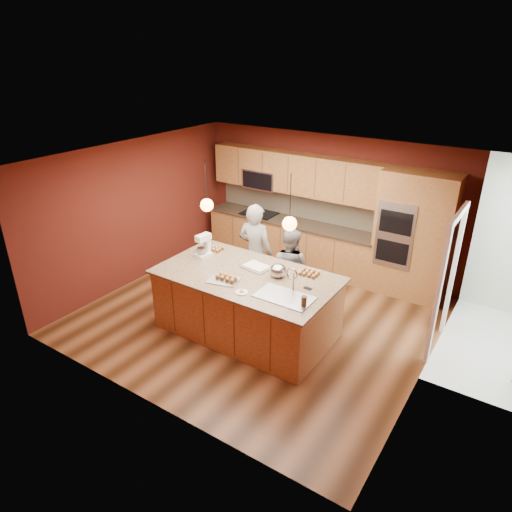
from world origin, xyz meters
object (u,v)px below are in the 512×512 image
Objects in this scene: person_left at (255,252)px; stand_mixer at (203,247)px; island at (247,303)px; mixing_bowl at (278,271)px; person_right at (290,269)px.

person_left is 4.61× the size of stand_mixer.
island is at bearing 111.74° from person_left.
mixing_bowl is at bearing 8.31° from stand_mixer.
mixing_bowl is at bearing 106.72° from person_right.
mixing_bowl is at bearing 25.52° from island.
stand_mixer reaches higher than island.
island is 0.76m from mixing_bowl.
person_right is at bearing 80.75° from island.
mixing_bowl is (0.96, -0.83, 0.24)m from person_left.
person_right is 5.81× the size of mixing_bowl.
mixing_bowl is (1.41, 0.04, -0.06)m from stand_mixer.
stand_mixer is at bearing -178.30° from mixing_bowl.
stand_mixer is 1.41m from mixing_bowl.
person_right is 1.51m from stand_mixer.
mixing_bowl is at bearing 133.58° from person_left.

